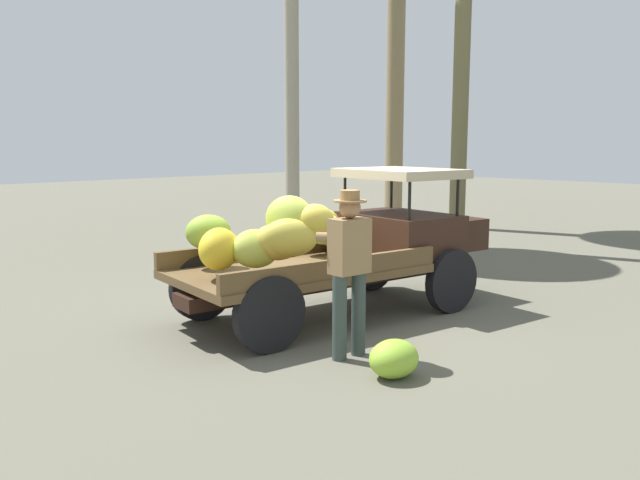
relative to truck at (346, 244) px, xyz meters
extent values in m
plane|color=#5F5C4D|center=(-0.17, 0.03, -0.91)|extent=(60.00, 60.00, 0.00)
cube|color=#301C13|center=(-0.34, 0.03, -0.44)|extent=(4.02, 1.02, 0.16)
cylinder|color=black|center=(1.21, 0.61, -0.49)|extent=(0.85, 0.26, 0.84)
cylinder|color=black|center=(0.98, -0.97, -0.49)|extent=(0.85, 0.26, 0.84)
cylinder|color=black|center=(-1.56, 1.02, -0.49)|extent=(0.85, 0.26, 0.84)
cylinder|color=black|center=(-1.79, -0.57, -0.49)|extent=(0.85, 0.26, 0.84)
cube|color=brown|center=(-0.78, 0.09, -0.26)|extent=(3.22, 2.14, 0.10)
cube|color=brown|center=(-0.67, 0.88, -0.10)|extent=(2.98, 0.51, 0.22)
cube|color=brown|center=(-0.90, -0.70, -0.10)|extent=(2.98, 0.51, 0.22)
cube|color=#301C13|center=(0.90, -0.15, 0.06)|extent=(1.31, 1.66, 0.55)
cube|color=#301C13|center=(1.79, -0.28, 0.01)|extent=(0.85, 1.15, 0.44)
cylinder|color=black|center=(1.43, 0.42, 0.61)|extent=(0.04, 0.04, 0.55)
cylinder|color=black|center=(1.24, -0.86, 0.61)|extent=(0.04, 0.04, 0.55)
cylinder|color=black|center=(0.56, 0.55, 0.61)|extent=(0.04, 0.04, 0.55)
cylinder|color=black|center=(0.37, -0.73, 0.61)|extent=(0.04, 0.04, 0.55)
cube|color=tan|center=(0.90, -0.15, 0.89)|extent=(1.43, 1.68, 0.12)
ellipsoid|color=gold|center=(-0.91, -0.35, 0.40)|extent=(0.61, 0.62, 0.50)
ellipsoid|color=gold|center=(0.02, 0.56, 0.23)|extent=(0.80, 0.75, 0.53)
ellipsoid|color=#8FB237|center=(-1.58, 0.81, 0.22)|extent=(0.68, 0.61, 0.45)
ellipsoid|color=gold|center=(-1.28, -0.12, 0.18)|extent=(0.74, 0.65, 0.46)
ellipsoid|color=gold|center=(-1.21, -0.25, 0.23)|extent=(0.79, 0.68, 0.49)
ellipsoid|color=#B6CA46|center=(-1.12, -0.14, 0.45)|extent=(0.72, 0.73, 0.60)
ellipsoid|color=#B6D04B|center=(0.00, 0.38, 0.15)|extent=(0.61, 0.58, 0.54)
ellipsoid|color=gold|center=(0.43, 0.55, 0.04)|extent=(0.76, 0.62, 0.50)
ellipsoid|color=yellow|center=(-1.86, 0.21, 0.12)|extent=(0.76, 0.68, 0.51)
ellipsoid|color=#B2C043|center=(-1.49, 0.02, 0.11)|extent=(0.71, 0.56, 0.56)
cylinder|color=#374440|center=(-1.43, -1.25, -0.47)|extent=(0.15, 0.15, 0.89)
cylinder|color=#374440|center=(-1.18, -1.28, -0.47)|extent=(0.15, 0.15, 0.89)
cube|color=#93734C|center=(-1.30, -1.27, 0.26)|extent=(0.42, 0.28, 0.57)
cylinder|color=#93734C|center=(-1.39, -1.16, 0.35)|extent=(0.30, 0.39, 0.10)
cylinder|color=#93734C|center=(-1.20, -1.18, 0.35)|extent=(0.35, 0.36, 0.10)
sphere|color=#A5764C|center=(-1.30, -1.27, 0.65)|extent=(0.22, 0.22, 0.22)
cylinder|color=#9D7646|center=(-1.30, -1.27, 0.72)|extent=(0.34, 0.34, 0.02)
cylinder|color=#9D7646|center=(-1.30, -1.27, 0.78)|extent=(0.20, 0.20, 0.10)
ellipsoid|color=#92C135|center=(-1.44, -1.97, -0.73)|extent=(0.55, 0.44, 0.38)
cylinder|color=#6D6642|center=(5.61, 2.03, 3.84)|extent=(0.33, 0.33, 9.51)
cylinder|color=#9D9481|center=(3.40, 4.77, 2.89)|extent=(0.31, 0.31, 7.60)
cylinder|color=#877351|center=(7.71, 5.45, 4.57)|extent=(0.47, 0.47, 10.96)
camera|label=1|loc=(-6.13, -5.72, 1.32)|focal=36.69mm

